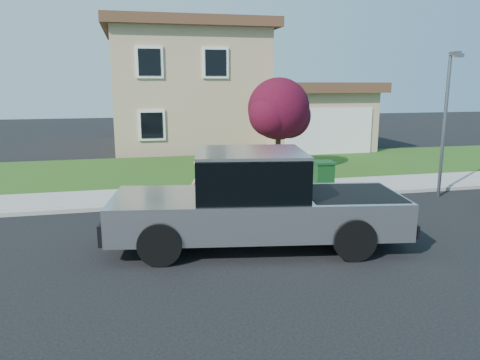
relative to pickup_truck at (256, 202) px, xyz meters
name	(u,v)px	position (x,y,z in m)	size (l,w,h in m)	color
ground	(266,231)	(0.53, 0.96, -1.02)	(80.00, 80.00, 0.00)	black
curb	(271,199)	(1.53, 3.86, -0.96)	(40.00, 0.20, 0.12)	gray
sidewalk	(261,191)	(1.53, 4.96, -0.95)	(40.00, 2.00, 0.15)	gray
lawn	(233,168)	(1.53, 9.46, -0.97)	(40.00, 7.00, 0.10)	#204914
house	(209,91)	(1.84, 17.34, 2.14)	(14.00, 11.30, 6.85)	tan
pickup_truck	(256,202)	(0.00, 0.00, 0.00)	(6.95, 3.29, 2.19)	black
woman	(203,193)	(-0.94, 1.76, -0.16)	(0.64, 0.45, 1.82)	tan
ornamental_tree	(279,112)	(3.16, 8.13, 1.49)	(2.75, 2.48, 3.77)	black
trash_bin	(324,176)	(3.39, 4.06, -0.36)	(0.71, 0.79, 1.01)	#103B16
street_lamp	(446,116)	(7.03, 3.05, 1.59)	(0.24, 0.60, 4.59)	slate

